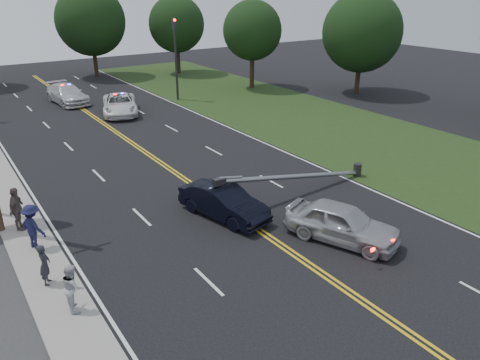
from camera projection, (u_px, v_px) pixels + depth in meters
ground at (366, 304)px, 15.46m from camera, size 120.00×120.00×0.00m
sidewalk at (32, 246)px, 18.76m from camera, size 1.80×70.00×0.12m
grass_verge at (392, 148)px, 30.05m from camera, size 12.00×80.00×0.01m
centerline_yellow at (212, 198)px, 23.10m from camera, size 0.36×80.00×0.00m
traffic_signal at (176, 52)px, 41.03m from camera, size 0.28×0.41×7.05m
fallen_streetlight at (304, 175)px, 23.37m from camera, size 9.36×0.44×1.91m
tree_7 at (91, 21)px, 50.95m from camera, size 7.51×7.51×9.78m
tree_8 at (177, 24)px, 53.05m from camera, size 6.28×6.28×8.66m
tree_9 at (252, 31)px, 45.38m from camera, size 5.73×5.73×8.44m
tree_13 at (362, 32)px, 42.94m from camera, size 7.30×7.30×9.31m
crashed_sedan at (224, 202)px, 20.98m from camera, size 2.57×4.73×1.48m
waiting_sedan at (342, 223)px, 19.01m from camera, size 3.56×5.06×1.60m
emergency_a at (120, 104)px, 37.66m from camera, size 4.30×6.18×1.57m
emergency_b at (67, 94)px, 41.02m from camera, size 2.83×5.86×1.64m
bystander_a at (45, 264)px, 16.04m from camera, size 0.55×0.65×1.53m
bystander_b at (73, 287)px, 14.78m from camera, size 0.70×0.85×1.62m
bystander_c at (33, 226)px, 18.23m from camera, size 1.15×1.37×1.83m
bystander_d at (17, 209)px, 19.57m from camera, size 0.99×1.19×1.90m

